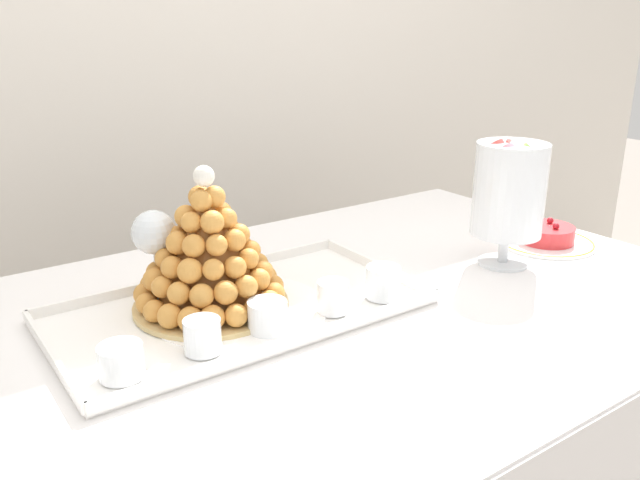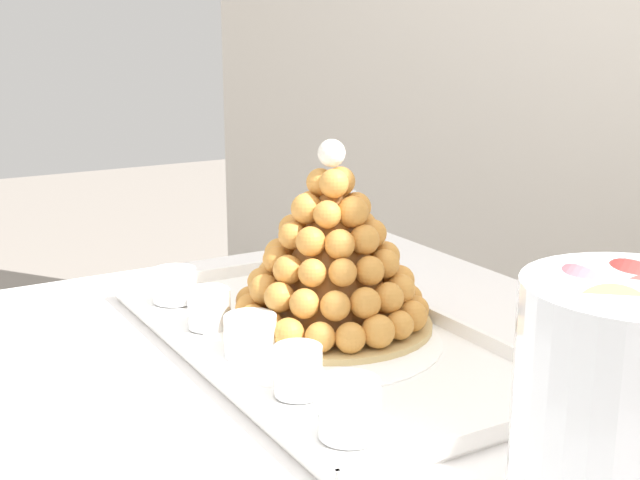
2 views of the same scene
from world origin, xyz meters
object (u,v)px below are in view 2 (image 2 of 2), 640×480
croquembouche (331,258)px  dessert_cup_centre (250,337)px  dessert_cup_right (349,410)px  macaron_goblet (627,430)px  dessert_cup_left (175,286)px  serving_tray (321,342)px  wine_glass (343,218)px  dessert_cup_mid_right (298,372)px  dessert_cup_mid_left (209,309)px

croquembouche → dessert_cup_centre: 0.15m
dessert_cup_right → macaron_goblet: bearing=-0.2°
dessert_cup_left → macaron_goblet: macaron_goblet is taller
serving_tray → macaron_goblet: macaron_goblet is taller
dessert_cup_centre → wine_glass: bearing=118.0°
croquembouche → dessert_cup_centre: (0.03, -0.13, -0.07)m
serving_tray → dessert_cup_mid_right: (0.12, -0.10, 0.03)m
macaron_goblet → wine_glass: macaron_goblet is taller
macaron_goblet → wine_glass: bearing=162.9°
dessert_cup_left → macaron_goblet: bearing=-0.2°
dessert_cup_mid_left → serving_tray: bearing=41.2°
dessert_cup_mid_right → wine_glass: bearing=139.2°
dessert_cup_centre → dessert_cup_mid_right: bearing=-1.7°
croquembouche → wine_glass: bearing=139.1°
dessert_cup_centre → macaron_goblet: 0.55m
serving_tray → dessert_cup_mid_left: (-0.11, -0.10, 0.03)m
dessert_cup_mid_left → dessert_cup_right: bearing=-0.5°
serving_tray → macaron_goblet: size_ratio=2.39×
wine_glass → dessert_cup_right: bearing=-30.9°
dessert_cup_mid_right → dessert_cup_right: bearing=-1.8°
dessert_cup_right → dessert_cup_centre: bearing=178.2°
serving_tray → dessert_cup_mid_right: bearing=-39.3°
dessert_cup_left → wine_glass: wine_glass is taller
serving_tray → macaron_goblet: (0.54, -0.10, 0.15)m
dessert_cup_right → wine_glass: 0.39m
croquembouche → dessert_cup_left: 0.25m
serving_tray → croquembouche: bearing=134.5°
dessert_cup_left → dessert_cup_mid_right: dessert_cup_mid_right is taller
serving_tray → dessert_cup_right: size_ratio=10.31×
dessert_cup_centre → wine_glass: 0.24m
croquembouche → macaron_goblet: 0.59m
serving_tray → dessert_cup_centre: (-0.00, -0.10, 0.02)m
dessert_cup_mid_left → dessert_cup_mid_right: bearing=0.1°
wine_glass → dessert_cup_centre: bearing=-62.0°
macaron_goblet → dessert_cup_left: bearing=179.8°
dessert_cup_mid_left → dessert_cup_mid_right: dessert_cup_mid_right is taller
serving_tray → wine_glass: 0.19m
croquembouche → wine_glass: size_ratio=1.50×
croquembouche → dessert_cup_left: bearing=-145.8°
wine_glass → dessert_cup_mid_left: bearing=-93.5°
dessert_cup_mid_left → dessert_cup_centre: size_ratio=0.88×
dessert_cup_left → dessert_cup_right: bearing=-0.3°
dessert_cup_centre → wine_glass: (-0.10, 0.19, 0.10)m
croquembouche → dessert_cup_mid_left: size_ratio=4.73×
croquembouche → dessert_cup_left: croquembouche is taller
dessert_cup_right → serving_tray: bearing=155.6°
dessert_cup_left → dessert_cup_centre: dessert_cup_centre is taller
croquembouche → dessert_cup_right: (0.26, -0.14, -0.07)m
serving_tray → dessert_cup_left: 0.26m
dessert_cup_left → dessert_cup_right: (0.46, -0.00, 0.00)m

